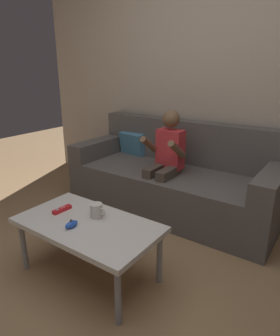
# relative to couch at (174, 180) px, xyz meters

# --- Properties ---
(ground_plane) EXTENTS (8.84, 8.84, 0.00)m
(ground_plane) POSITION_rel_couch_xyz_m (0.23, -1.49, -0.29)
(ground_plane) COLOR olive
(wall_back) EXTENTS (4.42, 0.05, 2.50)m
(wall_back) POSITION_rel_couch_xyz_m (0.23, 0.39, 0.96)
(wall_back) COLOR #B2A38E
(wall_back) RESTS_ON ground
(couch) EXTENTS (1.96, 0.80, 0.83)m
(couch) POSITION_rel_couch_xyz_m (0.00, 0.00, 0.00)
(couch) COLOR #56514C
(couch) RESTS_ON ground
(person_seated_on_couch) EXTENTS (0.33, 0.41, 0.97)m
(person_seated_on_couch) POSITION_rel_couch_xyz_m (0.00, -0.18, 0.26)
(person_seated_on_couch) COLOR #4C4238
(person_seated_on_couch) RESTS_ON ground
(coffee_table) EXTENTS (0.92, 0.52, 0.39)m
(coffee_table) POSITION_rel_couch_xyz_m (0.05, -1.22, 0.07)
(coffee_table) COLOR beige
(coffee_table) RESTS_ON ground
(game_remote_red_near_edge) EXTENTS (0.04, 0.14, 0.03)m
(game_remote_red_near_edge) POSITION_rel_couch_xyz_m (-0.20, -1.20, 0.12)
(game_remote_red_near_edge) COLOR red
(game_remote_red_near_edge) RESTS_ON coffee_table
(nunchuk_blue) EXTENTS (0.05, 0.09, 0.05)m
(nunchuk_blue) POSITION_rel_couch_xyz_m (0.01, -1.32, 0.12)
(nunchuk_blue) COLOR blue
(nunchuk_blue) RESTS_ON coffee_table
(coffee_mug) EXTENTS (0.12, 0.08, 0.09)m
(coffee_mug) POSITION_rel_couch_xyz_m (0.05, -1.13, 0.15)
(coffee_mug) COLOR silver
(coffee_mug) RESTS_ON coffee_table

